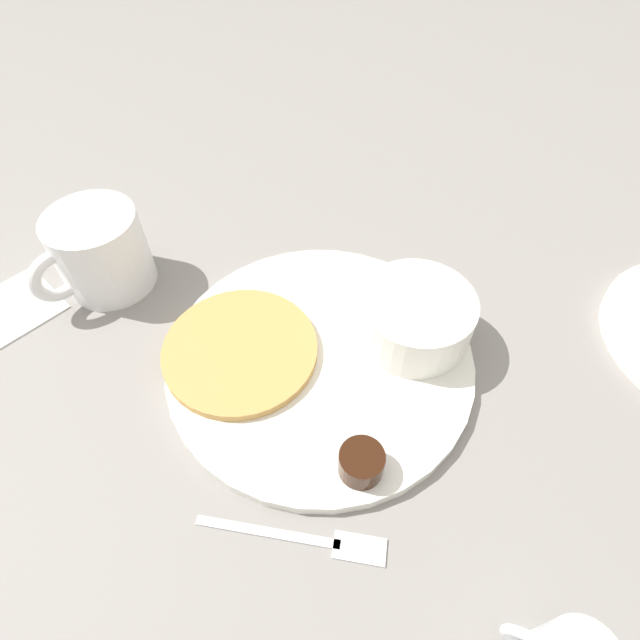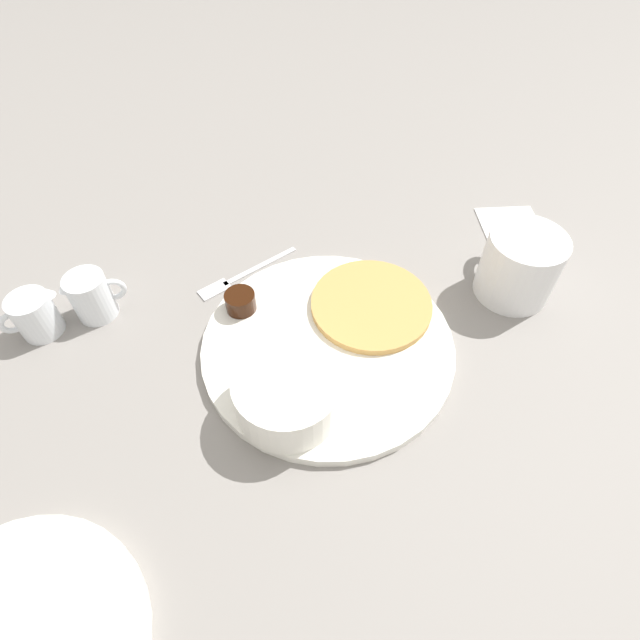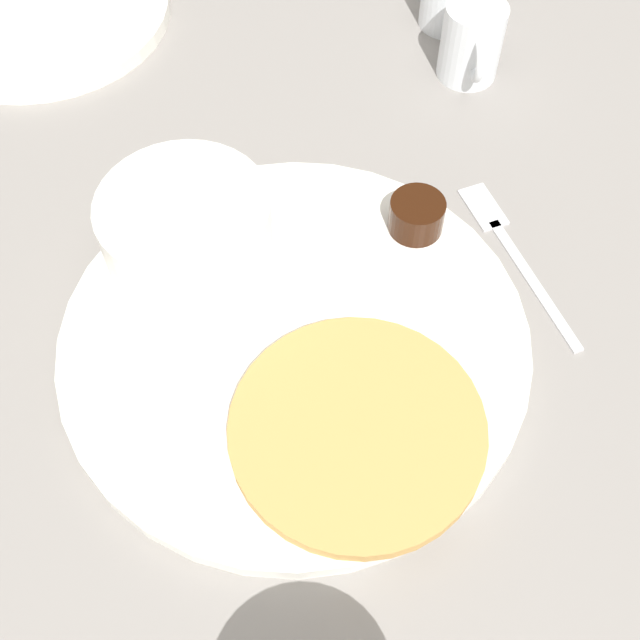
{
  "view_description": "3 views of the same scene",
  "coord_description": "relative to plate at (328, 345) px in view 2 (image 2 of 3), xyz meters",
  "views": [
    {
      "loc": [
        -0.17,
        -0.21,
        0.4
      ],
      "look_at": [
        0.01,
        0.01,
        0.05
      ],
      "focal_mm": 28.0,
      "sensor_mm": 36.0,
      "label": 1
    },
    {
      "loc": [
        0.34,
        0.02,
        0.46
      ],
      "look_at": [
        -0.0,
        -0.01,
        0.05
      ],
      "focal_mm": 28.0,
      "sensor_mm": 36.0,
      "label": 2
    },
    {
      "loc": [
        -0.11,
        0.24,
        0.42
      ],
      "look_at": [
        -0.02,
        0.0,
        0.04
      ],
      "focal_mm": 45.0,
      "sensor_mm": 36.0,
      "label": 3
    }
  ],
  "objects": [
    {
      "name": "plate",
      "position": [
        0.0,
        0.0,
        0.0
      ],
      "size": [
        0.29,
        0.29,
        0.01
      ],
      "color": "white",
      "rests_on": "ground_plane"
    },
    {
      "name": "creamer_pitcher_far",
      "position": [
        -0.0,
        -0.34,
        0.02
      ],
      "size": [
        0.05,
        0.06,
        0.06
      ],
      "color": "white",
      "rests_on": "ground_plane"
    },
    {
      "name": "creamer_pitcher_near",
      "position": [
        -0.03,
        -0.28,
        0.02
      ],
      "size": [
        0.05,
        0.07,
        0.06
      ],
      "color": "white",
      "rests_on": "ground_plane"
    },
    {
      "name": "bowl",
      "position": [
        0.09,
        -0.03,
        0.03
      ],
      "size": [
        0.11,
        0.11,
        0.05
      ],
      "color": "white",
      "rests_on": "plate"
    },
    {
      "name": "pancake_stack",
      "position": [
        -0.06,
        0.05,
        0.01
      ],
      "size": [
        0.14,
        0.14,
        0.01
      ],
      "color": "tan",
      "rests_on": "plate"
    },
    {
      "name": "ground_plane",
      "position": [
        0.0,
        0.0,
        -0.01
      ],
      "size": [
        4.0,
        4.0,
        0.0
      ],
      "primitive_type": "plane",
      "color": "gray"
    },
    {
      "name": "butter_ramekin",
      "position": [
        0.1,
        -0.06,
        0.02
      ],
      "size": [
        0.04,
        0.04,
        0.04
      ],
      "color": "white",
      "rests_on": "plate"
    },
    {
      "name": "fork",
      "position": [
        -0.1,
        -0.12,
        -0.0
      ],
      "size": [
        0.11,
        0.12,
        0.0
      ],
      "color": "silver",
      "rests_on": "ground_plane"
    },
    {
      "name": "coffee_mug",
      "position": [
        -0.11,
        0.22,
        0.04
      ],
      "size": [
        0.12,
        0.09,
        0.09
      ],
      "color": "white",
      "rests_on": "ground_plane"
    },
    {
      "name": "napkin",
      "position": [
        -0.22,
        0.25,
        -0.0
      ],
      "size": [
        0.12,
        0.1,
        0.0
      ],
      "color": "white",
      "rests_on": "ground_plane"
    },
    {
      "name": "syrup_cup",
      "position": [
        -0.04,
        -0.11,
        0.02
      ],
      "size": [
        0.04,
        0.04,
        0.02
      ],
      "color": "black",
      "rests_on": "plate"
    }
  ]
}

